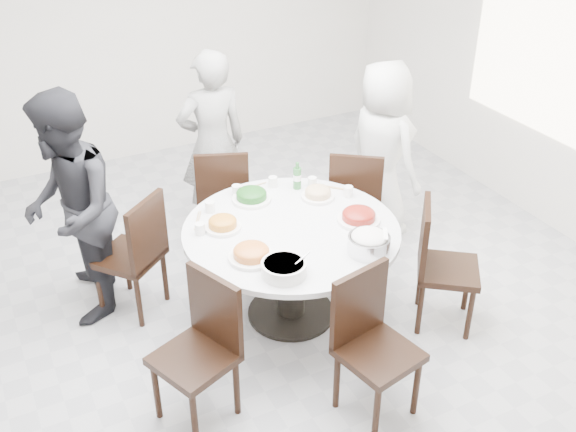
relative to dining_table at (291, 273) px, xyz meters
name	(u,v)px	position (x,y,z in m)	size (l,w,h in m)	color
floor	(238,311)	(-0.34, 0.21, -0.38)	(6.00, 6.00, 0.01)	#A9AAAE
wall_back	(112,27)	(-0.34, 3.21, 1.02)	(6.00, 0.01, 2.80)	silver
wall_right	(570,71)	(2.66, 0.21, 1.02)	(0.01, 6.00, 2.80)	silver
window	(571,59)	(2.64, 0.21, 1.12)	(0.04, 2.20, 1.40)	white
dining_table	(291,273)	(0.00, 0.00, 0.00)	(1.50, 1.50, 0.75)	silver
chair_ne	(356,198)	(0.89, 0.57, 0.10)	(0.42, 0.42, 0.95)	black
chair_n	(223,196)	(-0.07, 1.09, 0.10)	(0.42, 0.42, 0.95)	black
chair_nw	(128,254)	(-1.00, 0.61, 0.10)	(0.42, 0.42, 0.95)	black
chair_sw	(193,356)	(-0.95, -0.61, 0.10)	(0.42, 0.42, 0.95)	black
chair_s	(379,351)	(0.04, -1.06, 0.10)	(0.42, 0.42, 0.95)	black
chair_se	(448,267)	(0.95, -0.56, 0.10)	(0.42, 0.42, 0.95)	black
diner_right	(382,151)	(1.21, 0.71, 0.40)	(0.76, 0.49, 1.55)	silver
diner_middle	(213,144)	(-0.03, 1.40, 0.44)	(0.59, 0.39, 1.63)	black
diner_left	(70,210)	(-1.33, 0.76, 0.47)	(0.82, 0.64, 1.69)	black
dish_greens	(251,196)	(-0.09, 0.47, 0.41)	(0.29, 0.29, 0.07)	white
dish_pale	(318,194)	(0.37, 0.29, 0.41)	(0.24, 0.24, 0.07)	white
dish_orange	(223,225)	(-0.42, 0.20, 0.41)	(0.25, 0.25, 0.07)	white
dish_redbrown	(359,217)	(0.46, -0.13, 0.41)	(0.30, 0.30, 0.07)	white
dish_tofu	(251,254)	(-0.40, -0.22, 0.41)	(0.30, 0.30, 0.08)	white
rice_bowl	(369,244)	(0.31, -0.49, 0.43)	(0.28, 0.28, 0.12)	silver
soup_bowl	(284,269)	(-0.29, -0.46, 0.42)	(0.28, 0.28, 0.09)	white
beverage_bottle	(297,176)	(0.30, 0.49, 0.48)	(0.06, 0.06, 0.22)	#29682F
tea_cups	(253,184)	(0.00, 0.63, 0.42)	(0.07, 0.07, 0.08)	white
chopsticks	(250,189)	(-0.02, 0.64, 0.38)	(0.24, 0.04, 0.01)	tan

